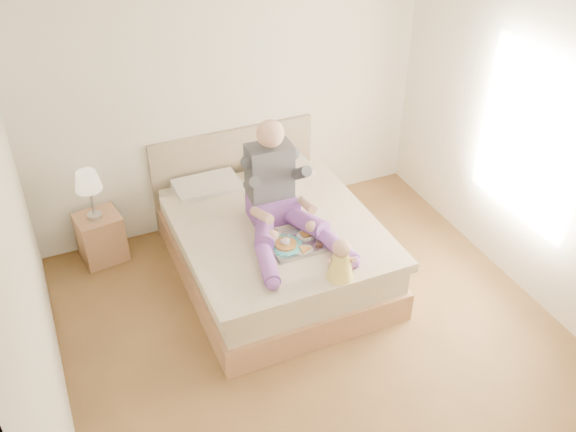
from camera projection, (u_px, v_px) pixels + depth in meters
name	position (u px, v px, depth m)	size (l,w,h in m)	color
room	(337.00, 188.00, 4.48)	(4.02, 4.22, 2.71)	brown
bed	(271.00, 241.00, 5.95)	(1.70, 2.18, 1.00)	#9E6F4A
nightstand	(101.00, 237.00, 6.12)	(0.45, 0.41, 0.49)	#9E6F4A
lamp	(88.00, 183.00, 5.74)	(0.24, 0.24, 0.50)	#ADB0B4
adult	(278.00, 198.00, 5.49)	(0.82, 1.17, 0.97)	#6F3C97
tray	(296.00, 242.00, 5.40)	(0.47, 0.37, 0.13)	#ADB0B4
baby	(340.00, 262.00, 5.01)	(0.26, 0.33, 0.36)	#FBE34F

